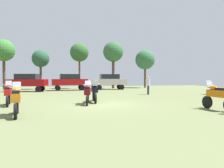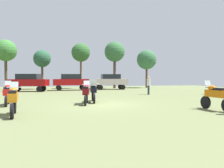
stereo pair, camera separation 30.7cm
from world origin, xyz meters
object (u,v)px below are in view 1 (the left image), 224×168
object	(u,v)px
motorcycle_7	(8,93)
car_4	(110,81)
motorcycle_4	(87,93)
car_1	(27,81)
car_2	(70,81)
motorcycle_5	(217,96)
tree_3	(4,51)
tree_7	(145,60)
tree_2	(113,52)
person_3	(148,84)
tree_4	(79,53)
motorcycle_1	(94,91)
tree_1	(41,59)
motorcycle_6	(16,99)

from	to	relation	value
motorcycle_7	car_4	bearing A→B (deg)	50.15
motorcycle_4	car_4	xyz separation A→B (m)	(4.41, 15.28, 0.46)
car_1	car_2	size ratio (longest dim) A/B	1.03
motorcycle_5	motorcycle_7	bearing A→B (deg)	151.07
tree_3	tree_7	world-z (taller)	tree_3
car_1	tree_7	xyz separation A→B (m)	(16.02, 5.59, 3.01)
motorcycle_4	tree_3	distance (m)	20.83
tree_2	person_3	bearing A→B (deg)	-85.88
tree_2	car_1	bearing A→B (deg)	-155.29
motorcycle_5	car_2	xyz separation A→B (m)	(-6.97, 18.49, 0.43)
tree_4	car_1	bearing A→B (deg)	-137.77
person_3	tree_4	world-z (taller)	tree_4
motorcycle_1	person_3	xyz separation A→B (m)	(5.81, 5.34, 0.27)
tree_4	tree_1	bearing A→B (deg)	-169.04
motorcycle_4	car_1	distance (m)	14.27
motorcycle_1	tree_1	size ratio (longest dim) A/B	0.44
motorcycle_5	motorcycle_6	xyz separation A→B (m)	(-9.70, 0.22, -0.01)
tree_7	motorcycle_4	bearing A→B (deg)	-119.34
motorcycle_5	motorcycle_4	bearing A→B (deg)	140.41
car_4	tree_7	distance (m)	7.67
tree_7	tree_2	bearing A→B (deg)	-174.10
car_1	tree_1	xyz separation A→B (m)	(1.04, 4.65, 2.85)
motorcycle_7	tree_2	size ratio (longest dim) A/B	0.31
tree_4	motorcycle_7	bearing A→B (deg)	-106.27
motorcycle_6	tree_4	world-z (taller)	tree_4
car_4	tree_1	world-z (taller)	tree_1
motorcycle_4	tree_1	world-z (taller)	tree_1
tree_3	motorcycle_5	bearing A→B (deg)	-55.18
tree_7	tree_1	bearing A→B (deg)	-176.42
tree_3	tree_4	world-z (taller)	tree_3
tree_7	tree_4	bearing A→B (deg)	179.60
motorcycle_5	tree_4	xyz separation A→B (m)	(-5.50, 22.66, 4.33)
car_1	tree_4	world-z (taller)	tree_4
car_1	tree_3	bearing A→B (deg)	46.85
motorcycle_1	tree_2	xyz separation A→B (m)	(4.96, 17.20, 4.43)
motorcycle_7	car_4	world-z (taller)	car_4
car_1	motorcycle_7	bearing A→B (deg)	-164.98
car_4	person_3	size ratio (longest dim) A/B	2.50
person_3	tree_4	size ratio (longest dim) A/B	0.27
motorcycle_1	car_1	distance (m)	13.56
motorcycle_6	tree_7	distance (m)	26.61
motorcycle_4	motorcycle_5	distance (m)	7.33
tree_4	tree_2	bearing A→B (deg)	-6.98
tree_2	motorcycle_6	bearing A→B (deg)	-112.35
motorcycle_6	tree_1	xyz separation A→B (m)	(-1.00, 21.43, 3.30)
motorcycle_4	tree_1	size ratio (longest dim) A/B	0.40
motorcycle_6	tree_4	size ratio (longest dim) A/B	0.34
motorcycle_1	person_3	distance (m)	7.90
motorcycle_6	motorcycle_7	world-z (taller)	motorcycle_6
car_4	tree_4	size ratio (longest dim) A/B	0.67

